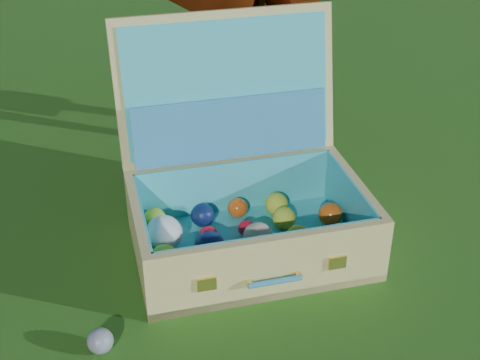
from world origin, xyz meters
name	(u,v)px	position (x,y,z in m)	size (l,w,h in m)	color
ground	(254,289)	(0.00, 0.00, 0.00)	(60.00, 60.00, 0.00)	#215114
stray_ball	(100,341)	(-0.41, -0.08, 0.03)	(0.06, 0.06, 0.06)	teal
suitcase	(240,186)	(0.05, 0.24, 0.17)	(0.68, 0.61, 0.60)	#D2C171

